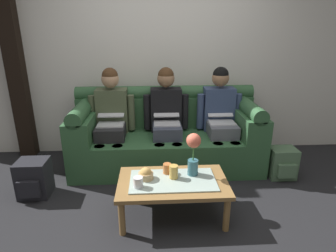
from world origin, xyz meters
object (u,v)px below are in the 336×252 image
(cup_near_right, at_px, (174,172))
(backpack_left, at_px, (34,179))
(person_right, at_px, (220,114))
(coffee_table, at_px, (173,185))
(flower_vase, at_px, (193,151))
(backpack_right, at_px, (282,163))
(cup_near_left, at_px, (138,182))
(cup_far_center, at_px, (167,168))
(person_middle, at_px, (166,115))
(couch, at_px, (166,136))
(person_left, at_px, (111,115))
(snack_bowl, at_px, (146,174))

(cup_near_right, distance_m, backpack_left, 1.49)
(person_right, distance_m, coffee_table, 1.31)
(flower_vase, distance_m, backpack_right, 1.33)
(cup_near_left, height_order, cup_far_center, cup_far_center)
(person_right, bearing_deg, person_middle, -179.99)
(flower_vase, height_order, cup_near_right, flower_vase)
(flower_vase, xyz_separation_m, cup_near_left, (-0.50, -0.20, -0.19))
(flower_vase, bearing_deg, cup_far_center, 170.79)
(cup_far_center, height_order, backpack_right, cup_far_center)
(couch, height_order, coffee_table, couch)
(person_middle, relative_size, cup_far_center, 12.76)
(person_middle, relative_size, coffee_table, 1.24)
(flower_vase, bearing_deg, backpack_left, 168.64)
(flower_vase, xyz_separation_m, backpack_left, (-1.60, 0.32, -0.42))
(flower_vase, distance_m, backpack_left, 1.68)
(coffee_table, distance_m, backpack_left, 1.47)
(person_right, distance_m, flower_vase, 1.10)
(couch, height_order, person_middle, person_middle)
(coffee_table, relative_size, cup_near_right, 8.00)
(person_right, bearing_deg, person_left, -179.99)
(snack_bowl, bearing_deg, person_left, 112.26)
(person_right, bearing_deg, backpack_left, -162.17)
(couch, bearing_deg, backpack_left, -154.47)
(flower_vase, height_order, cup_near_left, flower_vase)
(person_middle, xyz_separation_m, person_right, (0.67, 0.00, -0.00))
(cup_near_left, distance_m, backpack_left, 1.24)
(cup_near_left, relative_size, cup_far_center, 0.98)
(person_right, bearing_deg, cup_near_left, -129.43)
(person_left, bearing_deg, coffee_table, -58.13)
(coffee_table, xyz_separation_m, cup_far_center, (-0.04, 0.13, 0.10))
(flower_vase, relative_size, cup_far_center, 4.25)
(person_middle, bearing_deg, backpack_left, -154.60)
(snack_bowl, xyz_separation_m, backpack_right, (1.57, 0.60, -0.23))
(cup_near_right, distance_m, cup_far_center, 0.11)
(person_middle, height_order, backpack_right, person_middle)
(person_left, height_order, flower_vase, person_left)
(flower_vase, bearing_deg, snack_bowl, -172.68)
(person_middle, distance_m, snack_bowl, 1.10)
(person_left, bearing_deg, person_right, 0.01)
(coffee_table, relative_size, backpack_left, 2.54)
(cup_far_center, xyz_separation_m, backpack_left, (-1.36, 0.28, -0.22))
(snack_bowl, distance_m, backpack_right, 1.70)
(backpack_left, bearing_deg, person_right, 17.83)
(cup_near_left, bearing_deg, backpack_right, 24.55)
(coffee_table, xyz_separation_m, cup_near_right, (0.01, 0.03, 0.11))
(snack_bowl, relative_size, backpack_left, 0.35)
(person_left, height_order, cup_near_left, person_left)
(cup_far_center, relative_size, backpack_right, 0.27)
(coffee_table, height_order, cup_far_center, cup_far_center)
(backpack_right, bearing_deg, person_right, 146.03)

